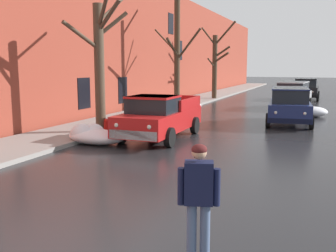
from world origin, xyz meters
name	(u,v)px	position (x,y,z in m)	size (l,w,h in m)	color
ground_plane	(39,250)	(0.00, 0.00, 0.00)	(200.00, 200.00, 0.00)	#232326
left_sidewalk_slab	(156,110)	(-5.82, 18.00, 0.08)	(2.99, 80.00, 0.15)	gray
brick_townhouse_facade	(127,43)	(-7.81, 18.00, 4.32)	(0.63, 80.00, 8.65)	brown
snow_bank_near_corner_left	(188,105)	(-4.38, 20.05, 0.26)	(1.88, 1.29, 0.62)	white
snow_bank_along_left_kerb	(312,112)	(3.48, 19.01, 0.28)	(1.64, 1.37, 0.59)	white
snow_bank_mid_block_left	(93,135)	(-3.87, 7.64, 0.31)	(2.27, 1.25, 0.74)	white
bare_tree_second_along_sidewalk	(100,62)	(-4.57, 9.42, 3.06)	(1.99, 3.77, 6.07)	#4C3D2D
bare_tree_mid_block	(177,51)	(-4.62, 18.59, 3.81)	(3.40, 3.56, 7.72)	#423323
bare_tree_far_down_block	(216,64)	(-4.52, 27.58, 3.05)	(2.73, 1.54, 6.47)	#423323
pickup_truck_red_approaching_near_lane	(159,117)	(-1.95, 9.47, 0.88)	(2.22, 5.15, 1.76)	red
suv_darkblue_parked_kerbside_close	(290,104)	(2.51, 15.47, 0.99)	(2.44, 4.63, 1.82)	navy
suv_silver_parked_kerbside_mid	(293,94)	(2.11, 23.11, 0.99)	(2.40, 4.45, 1.82)	#B7B7BC
suv_black_parked_far_down_block	(306,88)	(2.62, 31.01, 0.99)	(2.14, 4.79, 1.82)	black
pedestrian_with_coffee	(199,192)	(2.42, 0.69, 1.04)	(0.64, 0.46, 1.76)	slate
fire_hydrant	(107,127)	(-4.30, 9.36, 0.36)	(0.42, 0.22, 0.71)	red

